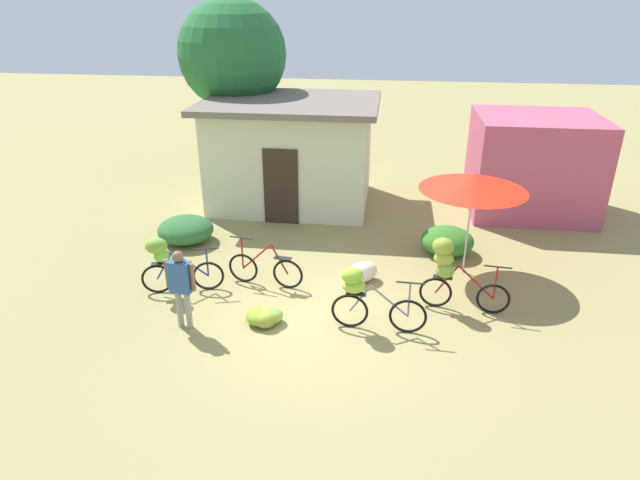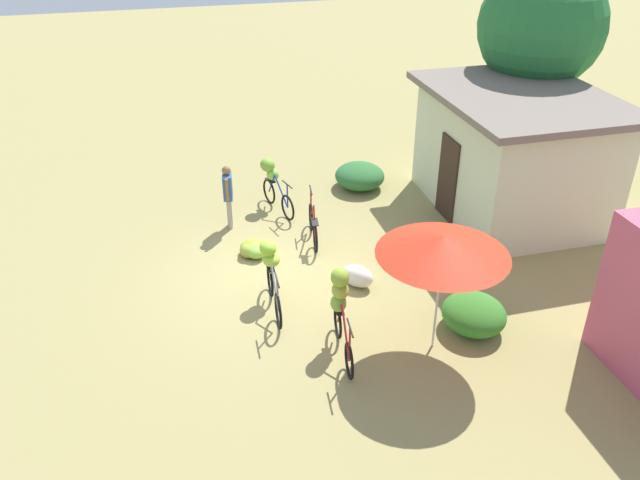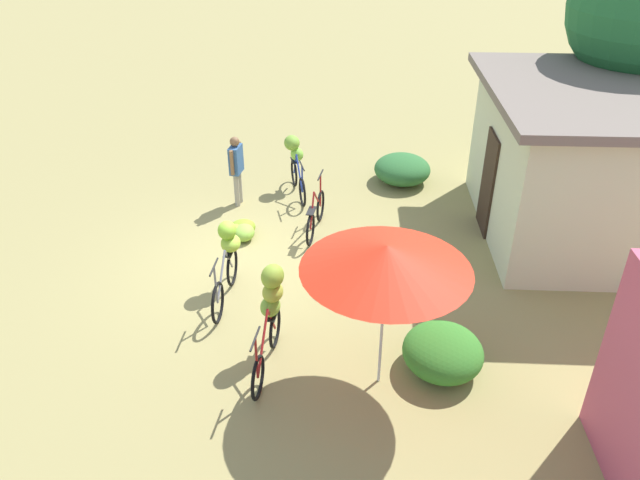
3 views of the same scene
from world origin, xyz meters
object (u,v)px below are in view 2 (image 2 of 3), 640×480
(tree_behind_building, at_px, (542,27))
(market_umbrella, at_px, (443,245))
(building_low, at_px, (514,153))
(bicycle_by_shop, at_px, (341,304))
(produce_sack, at_px, (357,276))
(bicycle_near_pile, at_px, (313,226))
(banana_pile_on_ground, at_px, (252,249))
(bicycle_leftmost, at_px, (273,180))
(bicycle_center_loaded, at_px, (271,270))
(person_vendor, at_px, (228,191))

(tree_behind_building, height_order, market_umbrella, tree_behind_building)
(building_low, height_order, bicycle_by_shop, building_low)
(tree_behind_building, bearing_deg, produce_sack, -54.83)
(building_low, xyz_separation_m, market_umbrella, (4.47, -3.87, 0.59))
(building_low, relative_size, market_umbrella, 2.13)
(bicycle_by_shop, height_order, produce_sack, bicycle_by_shop)
(market_umbrella, relative_size, bicycle_near_pile, 1.38)
(banana_pile_on_ground, height_order, produce_sack, produce_sack)
(bicycle_leftmost, height_order, bicycle_by_shop, bicycle_by_shop)
(banana_pile_on_ground, bearing_deg, building_low, 95.34)
(building_low, relative_size, banana_pile_on_ground, 6.13)
(bicycle_by_shop, xyz_separation_m, produce_sack, (-1.68, 0.85, -0.65))
(bicycle_center_loaded, bearing_deg, produce_sack, 93.65)
(tree_behind_building, xyz_separation_m, banana_pile_on_ground, (2.57, -7.91, -3.76))
(bicycle_center_loaded, height_order, person_vendor, person_vendor)
(tree_behind_building, relative_size, banana_pile_on_ground, 7.06)
(bicycle_leftmost, bearing_deg, person_vendor, -58.35)
(person_vendor, bearing_deg, bicycle_leftmost, 121.65)
(market_umbrella, height_order, banana_pile_on_ground, market_umbrella)
(tree_behind_building, distance_m, market_umbrella, 8.55)
(tree_behind_building, distance_m, produce_sack, 8.26)
(market_umbrella, relative_size, person_vendor, 1.46)
(market_umbrella, relative_size, produce_sack, 3.21)
(produce_sack, bearing_deg, bicycle_by_shop, -26.84)
(building_low, distance_m, bicycle_center_loaded, 6.83)
(building_low, xyz_separation_m, tree_behind_building, (-1.96, 1.46, 2.42))
(tree_behind_building, xyz_separation_m, bicycle_leftmost, (0.42, -7.01, -3.16))
(bicycle_center_loaded, bearing_deg, bicycle_near_pile, 147.25)
(building_low, height_order, tree_behind_building, tree_behind_building)
(market_umbrella, bearing_deg, bicycle_center_loaded, -129.64)
(tree_behind_building, height_order, produce_sack, tree_behind_building)
(bicycle_leftmost, distance_m, banana_pile_on_ground, 2.40)
(produce_sack, bearing_deg, building_low, 116.64)
(market_umbrella, bearing_deg, produce_sack, -161.75)
(tree_behind_building, bearing_deg, person_vendor, -81.99)
(market_umbrella, bearing_deg, bicycle_by_shop, -107.24)
(bicycle_center_loaded, relative_size, person_vendor, 1.12)
(bicycle_leftmost, distance_m, bicycle_center_loaded, 4.03)
(market_umbrella, distance_m, produce_sack, 2.94)
(bicycle_by_shop, distance_m, person_vendor, 4.96)
(tree_behind_building, relative_size, person_vendor, 3.58)
(bicycle_leftmost, relative_size, bicycle_near_pile, 0.99)
(market_umbrella, bearing_deg, bicycle_leftmost, -164.41)
(bicycle_leftmost, distance_m, produce_sack, 3.99)
(building_low, relative_size, tree_behind_building, 0.87)
(bicycle_center_loaded, height_order, produce_sack, bicycle_center_loaded)
(bicycle_center_loaded, distance_m, person_vendor, 3.25)
(tree_behind_building, xyz_separation_m, person_vendor, (1.15, -8.19, -2.97))
(building_low, relative_size, bicycle_leftmost, 2.97)
(tree_behind_building, distance_m, person_vendor, 8.79)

